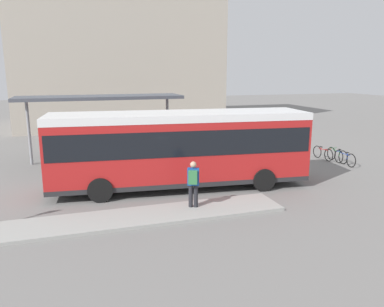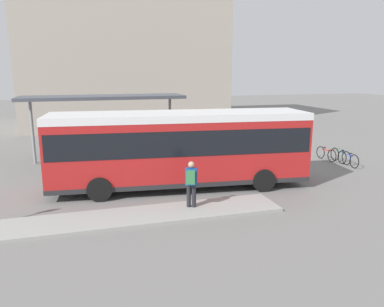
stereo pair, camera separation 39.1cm
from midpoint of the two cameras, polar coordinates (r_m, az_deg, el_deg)
ground_plane at (r=16.66m, az=-1.14°, el=-5.13°), size 120.00×120.00×0.00m
curb_island at (r=13.33m, az=-7.90°, el=-9.52°), size 10.59×1.80×0.12m
city_bus at (r=16.18m, az=-1.14°, el=1.40°), size 11.19×3.71×3.31m
pedestrian_waiting at (r=13.60m, az=0.70°, el=-4.28°), size 0.50×0.54×1.72m
bicycle_blue at (r=22.02m, az=23.15°, el=-0.78°), size 0.48×1.76×0.76m
bicycle_green at (r=22.65m, az=22.14°, el=-0.34°), size 0.48×1.79×0.77m
bicycle_red at (r=23.00m, az=20.22°, el=-0.05°), size 0.48×1.71×0.74m
station_shelter at (r=21.96m, az=-12.88°, el=8.17°), size 9.11×2.54×3.69m
potted_planter_near_shelter at (r=20.53m, az=-5.61°, el=-0.18°), size 0.71×0.71×1.09m
station_building at (r=37.92m, az=-10.31°, el=16.92°), size 18.21×10.96×16.32m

